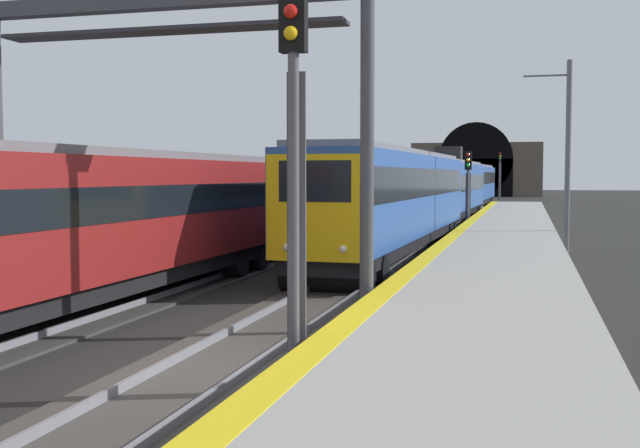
% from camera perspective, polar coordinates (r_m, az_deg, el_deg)
% --- Properties ---
extents(ground_plane, '(320.00, 320.00, 0.00)m').
position_cam_1_polar(ground_plane, '(12.87, -8.50, -10.98)').
color(ground_plane, black).
extents(platform_right, '(112.00, 4.08, 0.97)m').
position_cam_1_polar(platform_right, '(11.78, 10.47, -9.95)').
color(platform_right, '#9E9B93').
rests_on(platform_right, ground_plane).
extents(platform_right_edge_strip, '(112.00, 0.50, 0.01)m').
position_cam_1_polar(platform_right_edge_strip, '(11.94, 1.83, -7.31)').
color(platform_right_edge_strip, yellow).
rests_on(platform_right_edge_strip, platform_right).
extents(track_main_line, '(160.00, 2.84, 0.21)m').
position_cam_1_polar(track_main_line, '(12.86, -8.50, -10.80)').
color(track_main_line, '#423D38').
rests_on(track_main_line, ground_plane).
extents(train_main_approaching, '(63.96, 3.39, 5.06)m').
position_cam_1_polar(train_main_approaching, '(51.48, 9.39, 2.65)').
color(train_main_approaching, '#264C99').
rests_on(train_main_approaching, ground_plane).
extents(train_adjacent_platform, '(57.43, 2.97, 4.74)m').
position_cam_1_polar(train_adjacent_platform, '(37.11, -0.43, 2.01)').
color(train_adjacent_platform, maroon).
rests_on(train_adjacent_platform, ground_plane).
extents(railway_signal_near, '(0.39, 0.38, 5.71)m').
position_cam_1_polar(railway_signal_near, '(11.11, -1.92, 4.02)').
color(railway_signal_near, '#4C4C54').
rests_on(railway_signal_near, ground_plane).
extents(railway_signal_mid, '(0.39, 0.38, 4.56)m').
position_cam_1_polar(railway_signal_mid, '(44.54, 10.80, 3.00)').
color(railway_signal_mid, '#4C4C54').
rests_on(railway_signal_mid, ground_plane).
extents(railway_signal_far, '(0.39, 0.38, 5.99)m').
position_cam_1_polar(railway_signal_far, '(96.67, 13.05, 3.75)').
color(railway_signal_far, '#4C4C54').
rests_on(railway_signal_far, ground_plane).
extents(overhead_signal_gantry, '(0.70, 8.88, 7.09)m').
position_cam_1_polar(overhead_signal_gantry, '(17.12, -11.02, 10.74)').
color(overhead_signal_gantry, '#3F3F47').
rests_on(overhead_signal_gantry, ground_plane).
extents(tunnel_portal, '(2.33, 19.16, 10.96)m').
position_cam_1_polar(tunnel_portal, '(117.99, 11.36, 3.95)').
color(tunnel_portal, '#51473D').
rests_on(tunnel_portal, ground_plane).
extents(catenary_mast_near, '(0.22, 1.91, 7.85)m').
position_cam_1_polar(catenary_mast_near, '(33.13, 17.68, 4.82)').
color(catenary_mast_near, '#595B60').
rests_on(catenary_mast_near, ground_plane).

